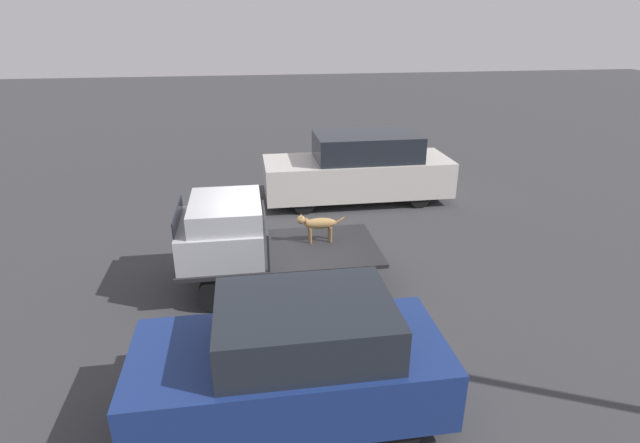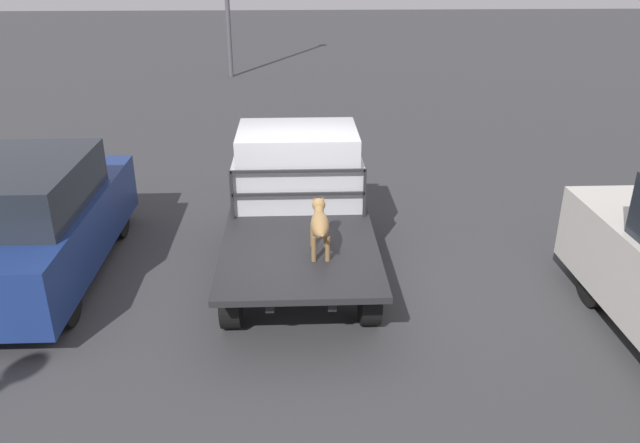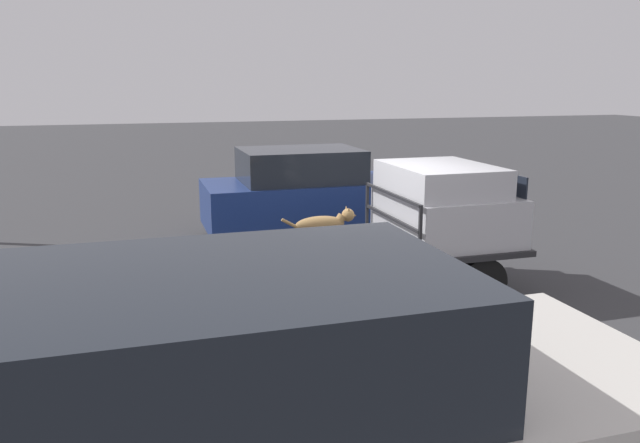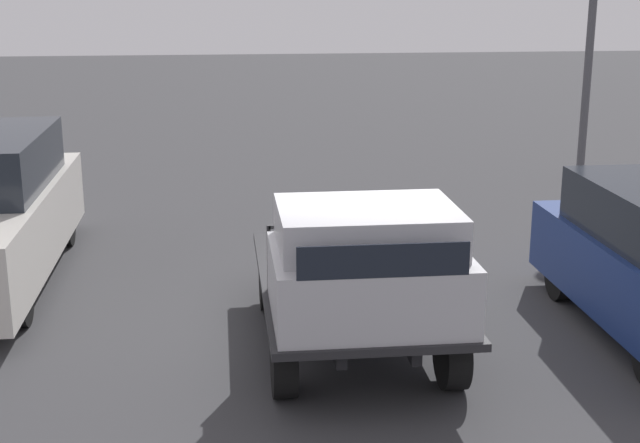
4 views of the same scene
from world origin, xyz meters
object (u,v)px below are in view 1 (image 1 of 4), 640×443
Objects in this scene: dog at (317,224)px; parked_sedan at (294,361)px; flatbed_truck at (280,258)px; parked_pickup_far at (359,169)px.

parked_sedan is at bearing 61.10° from dog.
dog is at bearing -103.04° from parked_sedan.
dog reaches higher than flatbed_truck.
parked_pickup_far is at bearing -108.83° from parked_sedan.
dog is at bearing 76.53° from parked_pickup_far.
flatbed_truck is 3.67m from parked_sedan.
parked_sedan is 0.76× the size of parked_pickup_far.
parked_sedan reaches higher than dog.
parked_pickup_far is (-2.68, -4.64, 0.40)m from flatbed_truck.
parked_pickup_far is (-1.89, -4.38, -0.18)m from dog.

